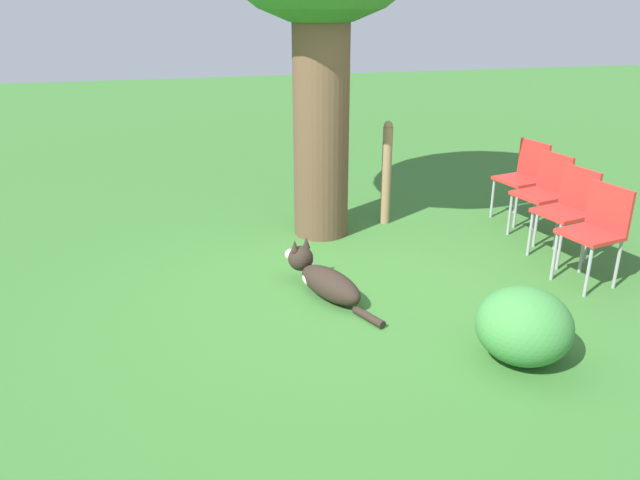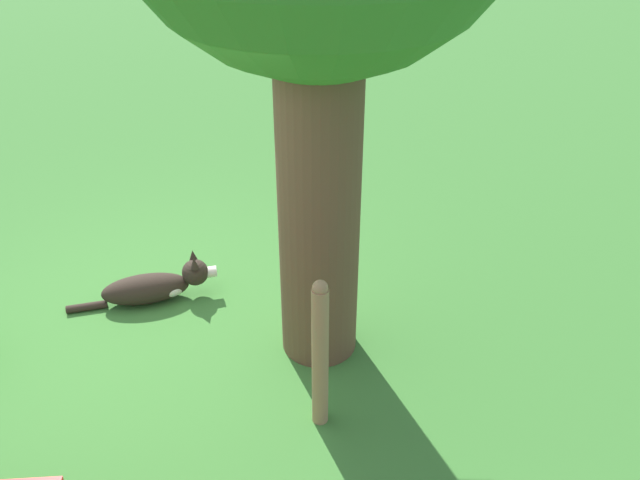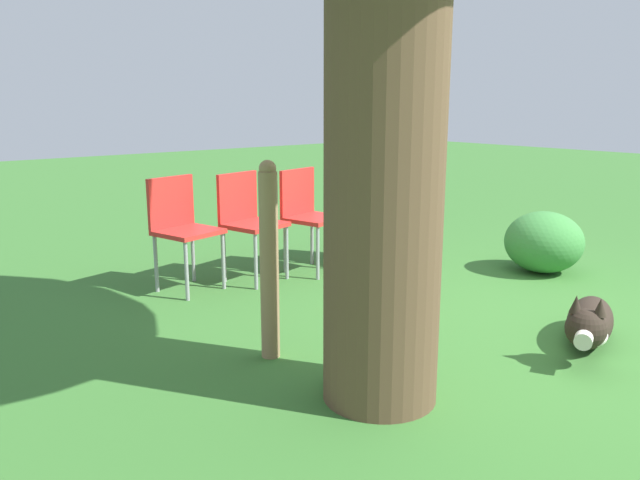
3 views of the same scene
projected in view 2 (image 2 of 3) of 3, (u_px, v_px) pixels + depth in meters
ground_plane at (170, 321)px, 5.17m from camera, size 30.00×30.00×0.00m
dog at (157, 286)px, 5.36m from camera, size 0.62×1.20×0.42m
fence_post at (320, 355)px, 3.97m from camera, size 0.11×0.11×1.16m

